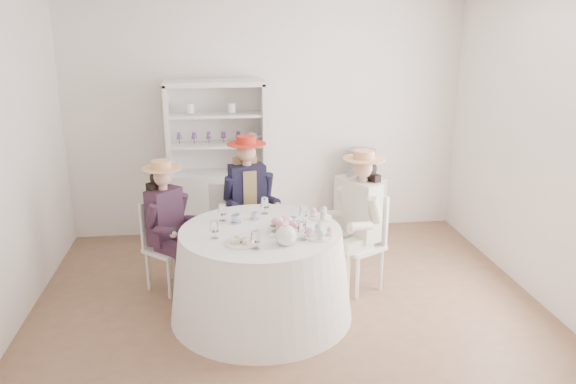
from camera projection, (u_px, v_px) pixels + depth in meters
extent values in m
plane|color=brown|center=(289.00, 309.00, 4.93)|extent=(4.50, 4.50, 0.00)
plane|color=white|center=(267.00, 118.00, 6.42)|extent=(4.50, 0.00, 4.50)
plane|color=white|center=(344.00, 262.00, 2.63)|extent=(4.50, 0.00, 4.50)
plane|color=white|center=(550.00, 152.00, 4.80)|extent=(0.00, 4.50, 4.50)
cone|color=white|center=(261.00, 274.00, 4.75)|extent=(1.55, 1.55, 0.75)
cylinder|color=white|center=(261.00, 231.00, 4.63)|extent=(1.35, 1.35, 0.02)
cube|color=silver|center=(219.00, 206.00, 6.39)|extent=(1.12, 0.56, 0.80)
cube|color=silver|center=(216.00, 126.00, 6.30)|extent=(1.06, 0.19, 0.98)
cube|color=silver|center=(214.00, 83.00, 5.99)|extent=(1.12, 0.56, 0.05)
cube|color=silver|center=(168.00, 130.00, 6.07)|extent=(0.10, 0.40, 0.98)
cube|color=silver|center=(263.00, 127.00, 6.19)|extent=(0.10, 0.40, 0.98)
cube|color=silver|center=(217.00, 144.00, 6.18)|extent=(1.04, 0.50, 0.03)
cube|color=silver|center=(215.00, 115.00, 6.09)|extent=(1.04, 0.50, 0.03)
sphere|color=white|center=(253.00, 137.00, 6.21)|extent=(0.12, 0.12, 0.12)
cube|color=silver|center=(360.00, 205.00, 6.61)|extent=(0.58, 0.58, 0.68)
cylinder|color=black|center=(361.00, 164.00, 6.46)|extent=(0.39, 0.39, 0.33)
cube|color=silver|center=(168.00, 249.00, 5.20)|extent=(0.50, 0.50, 0.04)
cylinder|color=silver|center=(169.00, 279.00, 5.07)|extent=(0.03, 0.03, 0.39)
cylinder|color=silver|center=(191.00, 268.00, 5.29)|extent=(0.03, 0.03, 0.39)
cylinder|color=silver|center=(148.00, 271.00, 5.23)|extent=(0.03, 0.03, 0.39)
cylinder|color=silver|center=(170.00, 261.00, 5.45)|extent=(0.03, 0.03, 0.39)
cube|color=silver|center=(155.00, 222.00, 5.22)|extent=(0.25, 0.26, 0.44)
cube|color=black|center=(165.00, 216.00, 5.11)|extent=(0.34, 0.35, 0.51)
cube|color=black|center=(170.00, 248.00, 5.06)|extent=(0.30, 0.29, 0.11)
cylinder|color=black|center=(181.00, 278.00, 5.07)|extent=(0.09, 0.09, 0.40)
cylinder|color=black|center=(152.00, 216.00, 4.93)|extent=(0.17, 0.16, 0.24)
cube|color=black|center=(182.00, 242.00, 5.18)|extent=(0.30, 0.29, 0.11)
cylinder|color=black|center=(193.00, 272.00, 5.19)|extent=(0.09, 0.09, 0.40)
cylinder|color=black|center=(182.00, 205.00, 5.22)|extent=(0.17, 0.16, 0.24)
cylinder|color=#D8A889|center=(163.00, 187.00, 5.03)|extent=(0.08, 0.08, 0.07)
sphere|color=#D8A889|center=(162.00, 177.00, 5.00)|extent=(0.17, 0.17, 0.17)
sphere|color=black|center=(159.00, 178.00, 5.03)|extent=(0.17, 0.17, 0.17)
cube|color=black|center=(158.00, 199.00, 5.11)|extent=(0.19, 0.20, 0.33)
cylinder|color=tan|center=(162.00, 168.00, 4.98)|extent=(0.35, 0.35, 0.01)
cylinder|color=tan|center=(161.00, 165.00, 4.97)|extent=(0.18, 0.18, 0.07)
cube|color=silver|center=(249.00, 226.00, 5.68)|extent=(0.46, 0.46, 0.04)
cylinder|color=silver|center=(238.00, 254.00, 5.56)|extent=(0.03, 0.03, 0.42)
cylinder|color=silver|center=(268.00, 250.00, 5.65)|extent=(0.03, 0.03, 0.42)
cylinder|color=silver|center=(231.00, 243.00, 5.83)|extent=(0.03, 0.03, 0.42)
cylinder|color=silver|center=(259.00, 239.00, 5.93)|extent=(0.03, 0.03, 0.42)
cube|color=silver|center=(244.00, 197.00, 5.76)|extent=(0.36, 0.10, 0.48)
cube|color=black|center=(247.00, 192.00, 5.59)|extent=(0.38, 0.26, 0.56)
cube|color=tan|center=(247.00, 192.00, 5.59)|extent=(0.18, 0.23, 0.48)
cube|color=black|center=(243.00, 224.00, 5.52)|extent=(0.19, 0.35, 0.12)
cylinder|color=black|center=(247.00, 256.00, 5.49)|extent=(0.10, 0.10, 0.44)
cylinder|color=black|center=(229.00, 189.00, 5.47)|extent=(0.12, 0.18, 0.26)
cube|color=black|center=(260.00, 222.00, 5.58)|extent=(0.19, 0.35, 0.12)
cylinder|color=black|center=(264.00, 254.00, 5.54)|extent=(0.10, 0.10, 0.44)
cylinder|color=black|center=(268.00, 185.00, 5.60)|extent=(0.12, 0.18, 0.26)
cylinder|color=#D8A889|center=(247.00, 163.00, 5.50)|extent=(0.09, 0.09, 0.08)
sphere|color=#D8A889|center=(247.00, 153.00, 5.47)|extent=(0.18, 0.18, 0.18)
sphere|color=tan|center=(245.00, 153.00, 5.51)|extent=(0.18, 0.18, 0.18)
cube|color=tan|center=(245.00, 174.00, 5.61)|extent=(0.24, 0.12, 0.37)
cylinder|color=red|center=(246.00, 144.00, 5.44)|extent=(0.38, 0.38, 0.01)
cylinder|color=red|center=(246.00, 140.00, 5.43)|extent=(0.19, 0.19, 0.08)
cube|color=silver|center=(359.00, 246.00, 5.19)|extent=(0.52, 0.52, 0.04)
cylinder|color=silver|center=(335.00, 267.00, 5.28)|extent=(0.03, 0.03, 0.42)
cylinder|color=silver|center=(357.00, 278.00, 5.05)|extent=(0.03, 0.03, 0.42)
cylinder|color=silver|center=(358.00, 259.00, 5.46)|extent=(0.03, 0.03, 0.42)
cylinder|color=silver|center=(381.00, 269.00, 5.23)|extent=(0.03, 0.03, 0.42)
cube|color=silver|center=(373.00, 217.00, 5.21)|extent=(0.20, 0.33, 0.47)
cube|color=beige|center=(362.00, 210.00, 5.10)|extent=(0.33, 0.39, 0.55)
cube|color=beige|center=(344.00, 239.00, 5.17)|extent=(0.34, 0.27, 0.11)
cylinder|color=beige|center=(332.00, 271.00, 5.18)|extent=(0.09, 0.09, 0.43)
cylinder|color=beige|center=(344.00, 199.00, 5.21)|extent=(0.18, 0.16, 0.26)
cube|color=beige|center=(357.00, 245.00, 5.04)|extent=(0.34, 0.27, 0.11)
cylinder|color=beige|center=(345.00, 277.00, 5.05)|extent=(0.09, 0.09, 0.43)
cylinder|color=beige|center=(375.00, 210.00, 4.91)|extent=(0.18, 0.16, 0.26)
cylinder|color=#D8A889|center=(363.00, 179.00, 5.01)|extent=(0.09, 0.09, 0.08)
sphere|color=#D8A889|center=(363.00, 168.00, 4.98)|extent=(0.18, 0.18, 0.18)
sphere|color=black|center=(367.00, 169.00, 5.01)|extent=(0.18, 0.18, 0.18)
cube|color=black|center=(368.00, 192.00, 5.09)|extent=(0.18, 0.23, 0.36)
cylinder|color=tan|center=(364.00, 159.00, 4.96)|extent=(0.38, 0.38, 0.01)
cylinder|color=tan|center=(364.00, 155.00, 4.94)|extent=(0.19, 0.19, 0.08)
cube|color=silver|center=(231.00, 223.00, 5.84)|extent=(0.44, 0.44, 0.04)
cylinder|color=silver|center=(247.00, 237.00, 6.01)|extent=(0.03, 0.03, 0.40)
cylinder|color=silver|center=(221.00, 236.00, 6.05)|extent=(0.03, 0.03, 0.40)
cylinder|color=silver|center=(242.00, 248.00, 5.74)|extent=(0.03, 0.03, 0.40)
cylinder|color=silver|center=(214.00, 246.00, 5.78)|extent=(0.03, 0.03, 0.40)
cube|color=silver|center=(226.00, 206.00, 5.61)|extent=(0.34, 0.12, 0.45)
imported|color=white|center=(236.00, 219.00, 4.77)|extent=(0.09, 0.09, 0.07)
imported|color=white|center=(254.00, 216.00, 4.86)|extent=(0.08, 0.08, 0.06)
imported|color=white|center=(293.00, 222.00, 4.71)|extent=(0.09, 0.09, 0.07)
imported|color=white|center=(286.00, 225.00, 4.66)|extent=(0.24, 0.24, 0.06)
sphere|color=pink|center=(291.00, 223.00, 4.53)|extent=(0.07, 0.07, 0.07)
sphere|color=white|center=(289.00, 222.00, 4.57)|extent=(0.07, 0.07, 0.07)
sphere|color=pink|center=(285.00, 221.00, 4.58)|extent=(0.07, 0.07, 0.07)
sphere|color=white|center=(280.00, 222.00, 4.57)|extent=(0.07, 0.07, 0.07)
sphere|color=pink|center=(277.00, 223.00, 4.54)|extent=(0.07, 0.07, 0.07)
sphere|color=white|center=(278.00, 225.00, 4.50)|extent=(0.07, 0.07, 0.07)
sphere|color=pink|center=(281.00, 226.00, 4.48)|extent=(0.07, 0.07, 0.07)
sphere|color=white|center=(286.00, 226.00, 4.48)|extent=(0.07, 0.07, 0.07)
sphere|color=pink|center=(290.00, 225.00, 4.50)|extent=(0.07, 0.07, 0.07)
sphere|color=white|center=(286.00, 235.00, 4.31)|extent=(0.17, 0.17, 0.17)
cylinder|color=white|center=(299.00, 234.00, 4.32)|extent=(0.10, 0.03, 0.08)
cylinder|color=white|center=(286.00, 225.00, 4.28)|extent=(0.04, 0.04, 0.02)
cylinder|color=white|center=(242.00, 243.00, 4.35)|extent=(0.27, 0.27, 0.01)
cube|color=beige|center=(236.00, 241.00, 4.32)|extent=(0.06, 0.04, 0.03)
cube|color=beige|center=(242.00, 238.00, 4.34)|extent=(0.07, 0.06, 0.03)
cube|color=beige|center=(249.00, 238.00, 4.37)|extent=(0.08, 0.07, 0.03)
cube|color=beige|center=(239.00, 236.00, 4.38)|extent=(0.07, 0.07, 0.03)
cube|color=beige|center=(247.00, 241.00, 4.31)|extent=(0.07, 0.08, 0.03)
cylinder|color=white|center=(320.00, 236.00, 4.48)|extent=(0.25, 0.25, 0.01)
cylinder|color=white|center=(320.00, 227.00, 4.46)|extent=(0.02, 0.02, 0.17)
cylinder|color=white|center=(320.00, 217.00, 4.43)|extent=(0.19, 0.19, 0.01)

